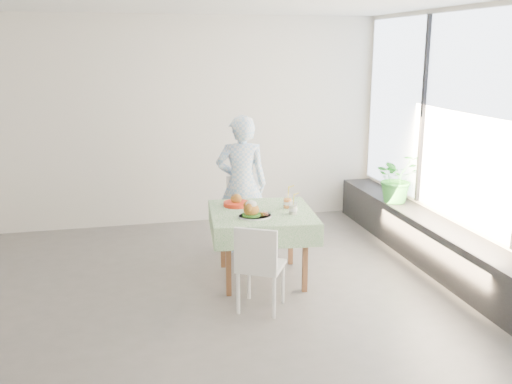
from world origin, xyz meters
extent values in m
plane|color=#595654|center=(0.00, 0.00, 0.00)|extent=(6.00, 6.00, 0.00)
cube|color=silver|center=(0.00, 2.50, 1.40)|extent=(6.00, 0.02, 2.80)
cube|color=silver|center=(0.00, -2.50, 1.40)|extent=(6.00, 0.02, 2.80)
cube|color=silver|center=(3.00, 0.00, 1.40)|extent=(0.02, 5.00, 2.80)
cube|color=#D1E0F9|center=(2.97, 0.00, 1.65)|extent=(0.01, 4.80, 2.18)
cube|color=black|center=(2.80, 0.00, 0.25)|extent=(0.40, 4.80, 0.50)
cube|color=brown|center=(0.84, 0.26, 0.71)|extent=(0.99, 0.99, 0.04)
cube|color=white|center=(0.84, 0.26, 0.74)|extent=(1.14, 1.14, 0.01)
cube|color=white|center=(0.89, 1.03, 0.46)|extent=(0.49, 0.49, 0.04)
cube|color=white|center=(0.86, 1.22, 0.70)|extent=(0.43, 0.11, 0.43)
cube|color=white|center=(0.66, -0.43, 0.42)|extent=(0.54, 0.54, 0.04)
cube|color=white|center=(0.58, -0.58, 0.64)|extent=(0.36, 0.23, 0.39)
imported|color=#96C3F0|center=(0.81, 1.13, 0.82)|extent=(0.65, 0.48, 1.64)
cylinder|color=white|center=(0.72, 0.06, 0.75)|extent=(0.34, 0.34, 0.02)
cylinder|color=#1C5314|center=(0.68, 0.06, 0.77)|extent=(0.19, 0.19, 0.02)
ellipsoid|color=#9A6525|center=(0.68, 0.06, 0.82)|extent=(0.16, 0.14, 0.12)
ellipsoid|color=white|center=(0.68, 0.06, 0.88)|extent=(0.11, 0.11, 0.08)
cylinder|color=#9A0E10|center=(0.82, 0.05, 0.78)|extent=(0.06, 0.06, 0.03)
cylinder|color=white|center=(1.13, 0.31, 0.81)|extent=(0.09, 0.09, 0.13)
cylinder|color=orange|center=(1.13, 0.31, 0.79)|extent=(0.08, 0.08, 0.10)
cylinder|color=white|center=(1.13, 0.31, 0.88)|extent=(0.10, 0.10, 0.01)
cylinder|color=yellow|center=(1.13, 0.31, 0.93)|extent=(0.01, 0.03, 0.19)
cylinder|color=white|center=(1.12, 0.08, 0.80)|extent=(0.08, 0.08, 0.12)
cylinder|color=beige|center=(1.12, 0.08, 0.79)|extent=(0.07, 0.07, 0.09)
cylinder|color=white|center=(1.12, 0.08, 0.87)|extent=(0.09, 0.09, 0.01)
cylinder|color=yellow|center=(1.12, 0.08, 0.91)|extent=(0.01, 0.03, 0.17)
cylinder|color=red|center=(0.62, 0.52, 0.76)|extent=(0.27, 0.27, 0.04)
cylinder|color=white|center=(0.62, 0.52, 0.77)|extent=(0.23, 0.23, 0.02)
ellipsoid|color=#9A6525|center=(0.62, 0.52, 0.82)|extent=(0.12, 0.11, 0.10)
imported|color=#2A7D29|center=(2.77, 1.09, 0.81)|extent=(0.63, 0.57, 0.62)
camera|label=1|loc=(-0.51, -5.20, 2.37)|focal=40.00mm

